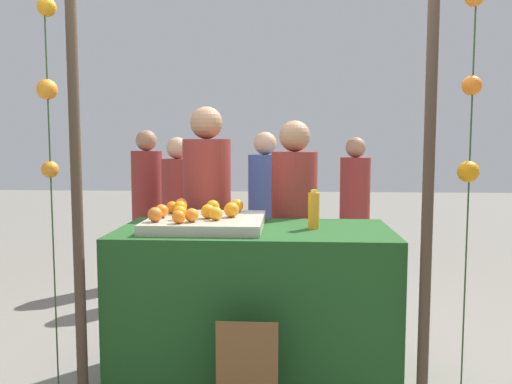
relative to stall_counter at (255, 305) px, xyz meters
name	(u,v)px	position (x,y,z in m)	size (l,w,h in m)	color
ground_plane	(255,380)	(0.00, 0.00, -0.47)	(24.00, 24.00, 0.00)	gray
stall_counter	(255,305)	(0.00, 0.00, 0.00)	(1.60, 0.82, 0.93)	#1E4C1E
orange_tray	(207,222)	(-0.29, 0.02, 0.50)	(0.67, 0.68, 0.06)	#B2AD99
orange_0	(192,215)	(-0.34, -0.17, 0.57)	(0.08, 0.08, 0.08)	orange
orange_1	(155,215)	(-0.55, -0.18, 0.57)	(0.08, 0.08, 0.08)	orange
orange_2	(208,211)	(-0.27, -0.03, 0.57)	(0.08, 0.08, 0.08)	orange
orange_3	(172,207)	(-0.53, 0.18, 0.56)	(0.08, 0.08, 0.08)	orange
orange_4	(216,214)	(-0.21, -0.10, 0.57)	(0.08, 0.08, 0.08)	orange
orange_5	(181,205)	(-0.50, 0.30, 0.57)	(0.08, 0.08, 0.08)	orange
orange_6	(213,207)	(-0.27, 0.17, 0.57)	(0.09, 0.09, 0.09)	orange
orange_7	(237,205)	(-0.13, 0.27, 0.57)	(0.08, 0.08, 0.08)	orange
orange_8	(180,213)	(-0.42, -0.10, 0.57)	(0.08, 0.08, 0.08)	orange
orange_9	(232,210)	(-0.14, 0.03, 0.57)	(0.09, 0.09, 0.09)	orange
orange_10	(179,217)	(-0.40, -0.23, 0.56)	(0.07, 0.07, 0.07)	orange
orange_11	(162,211)	(-0.55, -0.02, 0.57)	(0.08, 0.08, 0.08)	orange
orange_12	(180,208)	(-0.47, 0.14, 0.57)	(0.08, 0.08, 0.08)	orange
juice_bottle	(314,210)	(0.35, 0.01, 0.57)	(0.07, 0.07, 0.23)	orange
chalkboard_sign	(247,379)	(0.00, -0.59, -0.19)	(0.31, 0.03, 0.58)	brown
vendor_left	(207,234)	(-0.38, 0.62, 0.32)	(0.34, 0.34, 1.68)	maroon
vendor_right	(294,242)	(0.24, 0.58, 0.27)	(0.32, 0.32, 1.58)	maroon
crowd_person_0	(265,222)	(-0.01, 1.69, 0.24)	(0.31, 0.31, 1.53)	#384C8C
crowd_person_1	(148,212)	(-1.22, 2.18, 0.26)	(0.31, 0.31, 1.55)	maroon
crowd_person_2	(354,217)	(0.86, 2.19, 0.22)	(0.30, 0.30, 1.48)	maroon
crowd_person_3	(178,222)	(-0.82, 1.75, 0.22)	(0.30, 0.30, 1.48)	maroon
canopy_post_left	(77,196)	(-0.88, -0.45, 0.70)	(0.06, 0.06, 2.33)	#473828
canopy_post_right	(428,198)	(0.88, -0.45, 0.70)	(0.06, 0.06, 2.33)	#473828
garland_strand_left	(48,91)	(-1.02, -0.43, 1.23)	(0.11, 0.10, 2.21)	#2D4C23
garland_strand_right	(471,102)	(1.05, -0.51, 1.16)	(0.10, 0.11, 2.21)	#2D4C23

